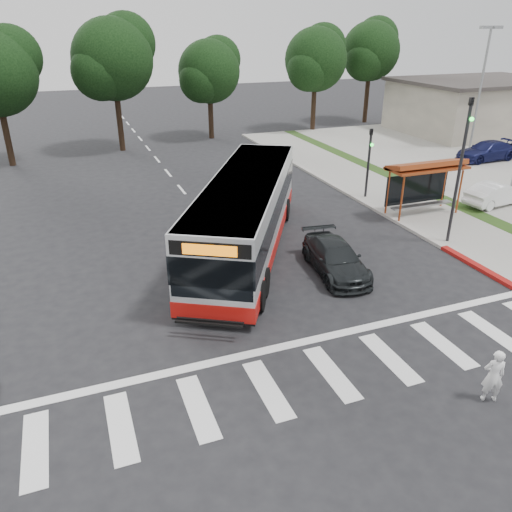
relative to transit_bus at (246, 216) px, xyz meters
name	(u,v)px	position (x,y,z in m)	size (l,w,h in m)	color
ground	(267,294)	(-0.62, -3.98, -1.67)	(140.00, 140.00, 0.00)	black
sidewalk_east	(390,197)	(10.38, 4.02, -1.61)	(4.00, 40.00, 0.12)	gray
curb_east	(361,201)	(8.38, 4.02, -1.60)	(0.30, 40.00, 0.15)	#9E9991
curb_east_red	(494,276)	(8.38, -5.98, -1.60)	(0.32, 6.00, 0.15)	maroon
commercial_building	(478,108)	(29.38, 18.02, 0.53)	(14.00, 10.00, 4.40)	#ADA491
building_roof_cap	(483,81)	(29.38, 18.02, 2.88)	(14.60, 10.60, 0.30)	#383330
crosswalk_ladder	(331,373)	(-0.62, -8.98, -1.67)	(18.00, 2.60, 0.01)	silver
bus_shelter	(425,171)	(10.18, 1.12, 0.68)	(4.20, 1.60, 2.86)	#9A3E19
traffic_signal_ne_tall	(461,161)	(8.98, -2.49, 2.21)	(0.18, 0.37, 6.50)	black
traffic_signal_ne_short	(369,156)	(8.98, 4.51, 0.81)	(0.18, 0.37, 4.00)	black
lot_light_mid	(483,72)	(23.38, 12.02, 4.24)	(1.90, 0.35, 9.01)	gray
tree_ne_a	(316,58)	(15.46, 24.08, 4.72)	(6.16, 5.74, 9.30)	black
tree_ne_b	(371,50)	(22.46, 26.08, 5.25)	(6.16, 5.74, 10.02)	black
tree_north_a	(114,58)	(-2.54, 22.09, 5.25)	(6.60, 6.15, 10.17)	black
tree_north_b	(210,70)	(5.45, 24.08, 3.99)	(5.72, 5.33, 8.43)	black
transit_bus	(246,216)	(0.00, 0.00, 0.00)	(2.80, 12.94, 3.34)	silver
pedestrian	(494,376)	(2.79, -11.48, -0.88)	(0.58, 0.38, 1.59)	white
dark_sedan	(335,258)	(2.64, -3.28, -1.04)	(1.78, 4.37, 1.27)	black
parked_car_1	(496,194)	(14.88, 0.74, -0.94)	(1.33, 3.82, 1.26)	white
parked_car_3	(487,151)	(21.87, 8.75, -0.88)	(1.93, 4.75, 1.38)	#141847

